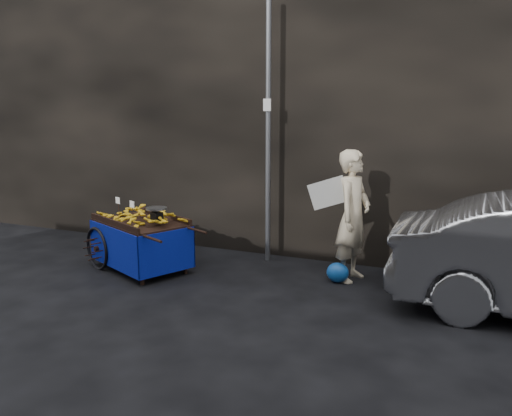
% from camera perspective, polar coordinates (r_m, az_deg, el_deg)
% --- Properties ---
extents(ground, '(80.00, 80.00, 0.00)m').
position_cam_1_polar(ground, '(6.92, -5.08, -8.49)').
color(ground, black).
rests_on(ground, ground).
extents(building_wall, '(13.50, 2.00, 5.00)m').
position_cam_1_polar(building_wall, '(8.77, 5.25, 12.18)').
color(building_wall, black).
rests_on(building_wall, ground).
extents(street_pole, '(0.12, 0.10, 4.00)m').
position_cam_1_polar(street_pole, '(7.59, 1.41, 8.72)').
color(street_pole, slate).
rests_on(street_pole, ground).
extents(banana_cart, '(2.12, 1.58, 1.06)m').
position_cam_1_polar(banana_cart, '(7.52, -13.22, -2.00)').
color(banana_cart, black).
rests_on(banana_cart, ground).
extents(vendor, '(0.90, 0.73, 1.80)m').
position_cam_1_polar(vendor, '(6.92, 11.01, -0.87)').
color(vendor, beige).
rests_on(vendor, ground).
extents(plastic_bag, '(0.31, 0.25, 0.28)m').
position_cam_1_polar(plastic_bag, '(6.95, 9.32, -7.30)').
color(plastic_bag, '#1756B3').
rests_on(plastic_bag, ground).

